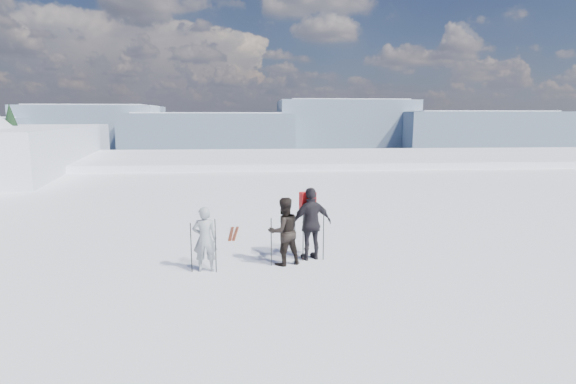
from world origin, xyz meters
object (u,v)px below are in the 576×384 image
at_px(skier_dark, 284,231).
at_px(skis_loose, 233,233).
at_px(skier_grey, 205,239).
at_px(skier_pack, 311,224).

xyz_separation_m(skier_dark, skis_loose, (-1.39, 3.18, -0.85)).
bearing_deg(skier_dark, skier_grey, -11.63).
height_order(skier_pack, skis_loose, skier_pack).
relative_size(skier_dark, skis_loose, 1.02).
relative_size(skier_grey, skis_loose, 0.94).
height_order(skier_dark, skier_pack, skier_pack).
relative_size(skier_dark, skier_pack, 0.91).
bearing_deg(skier_dark, skier_pack, -174.96).
bearing_deg(skier_grey, skier_dark, -170.83).
relative_size(skier_grey, skier_pack, 0.84).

